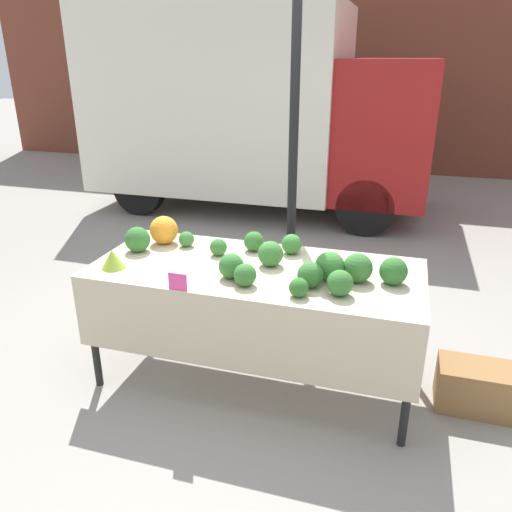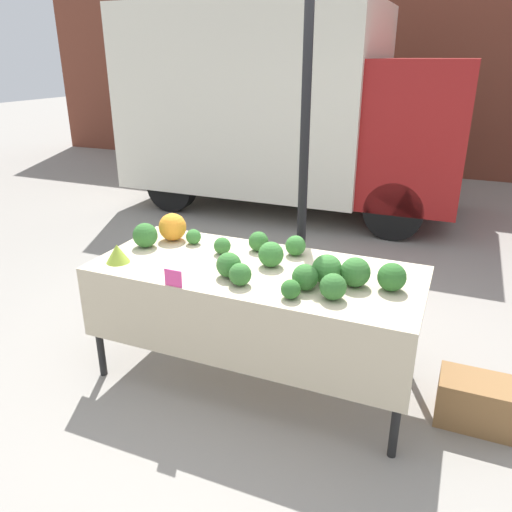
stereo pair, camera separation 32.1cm
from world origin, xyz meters
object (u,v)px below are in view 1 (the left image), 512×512
object	(u,v)px
parked_truck	(251,105)
price_sign	(178,282)
orange_cauliflower	(164,230)
produce_crate	(474,387)

from	to	relation	value
parked_truck	price_sign	xyz separation A→B (m)	(0.98, -4.67, -0.57)
orange_cauliflower	parked_truck	bearing A→B (deg)	97.93
orange_cauliflower	produce_crate	distance (m)	2.35
parked_truck	price_sign	distance (m)	4.81
parked_truck	produce_crate	distance (m)	5.14
price_sign	parked_truck	bearing A→B (deg)	101.90
parked_truck	orange_cauliflower	xyz separation A→B (m)	(0.55, -3.97, -0.52)
price_sign	produce_crate	world-z (taller)	price_sign
parked_truck	price_sign	size ratio (longest dim) A/B	39.96
price_sign	produce_crate	bearing A→B (deg)	16.63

